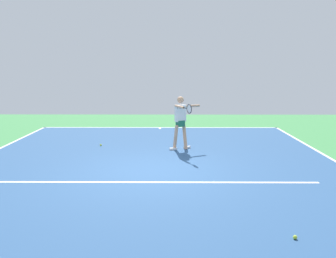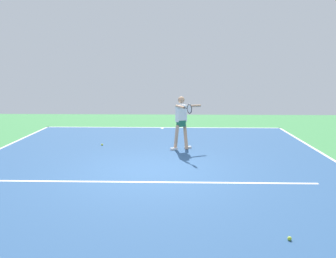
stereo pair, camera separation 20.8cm
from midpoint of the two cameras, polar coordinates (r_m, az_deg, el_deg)
name	(u,v)px [view 1 (the left image)]	position (r m, az deg, el deg)	size (l,w,h in m)	color
ground_plane	(153,171)	(9.20, -3.19, -6.88)	(22.12, 22.12, 0.00)	#428E4C
court_surface	(153,171)	(9.20, -3.19, -6.87)	(10.61, 13.45, 0.00)	#2D5484
court_line_baseline_near	(160,127)	(15.70, -1.69, 0.25)	(10.61, 0.10, 0.01)	white
court_line_service	(151,182)	(8.33, -3.58, -8.70)	(7.96, 0.10, 0.01)	white
court_line_centre_mark	(160,128)	(15.51, -1.71, 0.13)	(0.10, 0.30, 0.01)	white
tennis_player	(181,119)	(11.36, 1.62, 1.63)	(1.02, 1.37, 1.76)	tan
tennis_ball_by_baseline	(101,145)	(12.28, -11.45, -2.58)	(0.07, 0.07, 0.07)	#CCE033
tennis_ball_centre_court	(295,237)	(6.06, 19.18, -16.43)	(0.07, 0.07, 0.07)	#C6E53D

